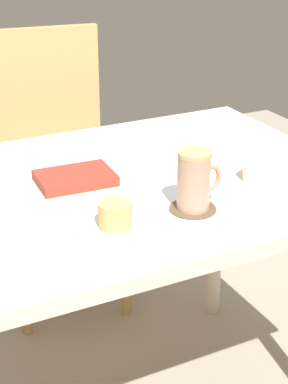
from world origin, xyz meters
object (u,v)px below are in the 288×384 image
object	(u,v)px
pastry	(115,215)
wooden_chair	(55,159)
sugar_bowl	(258,171)
coffee_mug	(195,180)
small_book	(75,178)
dining_table	(94,218)
pastry_plate	(115,229)

from	to	relation	value
pastry	wooden_chair	bearing A→B (deg)	78.41
wooden_chair	sugar_bowl	world-z (taller)	wooden_chair
pastry	coffee_mug	world-z (taller)	coffee_mug
sugar_bowl	small_book	size ratio (longest dim) A/B	0.39
dining_table	sugar_bowl	world-z (taller)	sugar_bowl
dining_table	wooden_chair	bearing A→B (deg)	78.26
sugar_bowl	small_book	distance (m)	0.44
wooden_chair	sugar_bowl	bearing A→B (deg)	111.63
dining_table	pastry_plate	distance (m)	0.25
dining_table	coffee_mug	world-z (taller)	coffee_mug
wooden_chair	small_book	size ratio (longest dim) A/B	5.34
pastry_plate	sugar_bowl	size ratio (longest dim) A/B	2.27
pastry_plate	pastry	xyz separation A→B (m)	(0.00, 0.00, 0.03)
pastry_plate	sugar_bowl	bearing A→B (deg)	12.08
coffee_mug	small_book	world-z (taller)	coffee_mug
pastry	small_book	xyz separation A→B (m)	(0.02, 0.27, -0.03)
wooden_chair	coffee_mug	world-z (taller)	wooden_chair
pastry	sugar_bowl	size ratio (longest dim) A/B	0.98
pastry	coffee_mug	size ratio (longest dim) A/B	0.53
dining_table	pastry_plate	world-z (taller)	pastry_plate
pastry	coffee_mug	xyz separation A→B (m)	(0.19, 0.02, 0.03)
wooden_chair	coffee_mug	size ratio (longest dim) A/B	7.39
pastry_plate	sugar_bowl	distance (m)	0.42
wooden_chair	pastry	distance (m)	1.02
pastry	dining_table	bearing A→B (deg)	78.89
dining_table	pastry_plate	xyz separation A→B (m)	(-0.04, -0.23, 0.09)
wooden_chair	small_book	world-z (taller)	wooden_chair
wooden_chair	dining_table	bearing A→B (deg)	86.25
wooden_chair	small_book	distance (m)	0.76
coffee_mug	sugar_bowl	world-z (taller)	coffee_mug
wooden_chair	pastry	bearing A→B (deg)	86.40
wooden_chair	sugar_bowl	distance (m)	0.94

